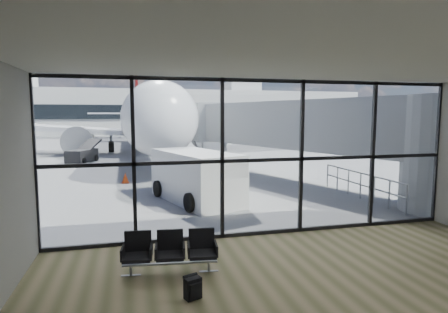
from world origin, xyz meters
name	(u,v)px	position (x,y,z in m)	size (l,w,h in m)	color
ground	(160,141)	(0.00, 40.00, 0.00)	(220.00, 220.00, 0.00)	slate
lounge_shell	(364,167)	(0.00, -4.80, 2.65)	(12.02, 8.01, 4.51)	brown
glass_curtain_wall	(263,158)	(0.00, 0.00, 2.25)	(12.10, 0.12, 4.50)	white
jet_bridge	(307,130)	(4.90, 7.07, 2.76)	(8.00, 16.50, 4.33)	#929497
apron_railing	(360,182)	(5.60, 3.50, 0.72)	(0.06, 5.46, 1.11)	gray
far_terminal	(147,111)	(-0.59, 61.97, 4.21)	(80.00, 12.20, 11.00)	beige
tree_3	(8,109)	(-27.00, 72.00, 4.63)	(4.95, 4.95, 7.12)	#382619
tree_4	(41,106)	(-21.00, 72.00, 5.25)	(5.61, 5.61, 8.07)	#382619
tree_5	(73,103)	(-15.00, 72.00, 5.88)	(6.27, 6.27, 9.03)	#382619
seating_row	(170,250)	(-2.87, -1.99, 0.51)	(2.08, 0.80, 0.92)	gray
backpack	(193,288)	(-2.59, -3.36, 0.22)	(0.36, 0.35, 0.46)	black
airliner	(143,118)	(-2.45, 27.85, 3.22)	(35.42, 40.97, 10.56)	white
service_van	(197,176)	(-1.10, 4.66, 1.03)	(3.34, 5.02, 2.01)	silver
belt_loader	(83,155)	(-7.19, 19.33, 0.55)	(2.41, 3.71, 1.63)	black
traffic_cone_a	(125,178)	(-4.00, 9.63, 0.26)	(0.38, 0.38, 0.55)	red
traffic_cone_b	(220,171)	(1.24, 10.52, 0.28)	(0.41, 0.41, 0.59)	orange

